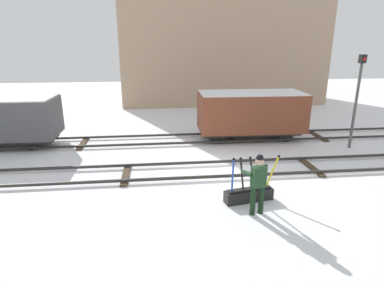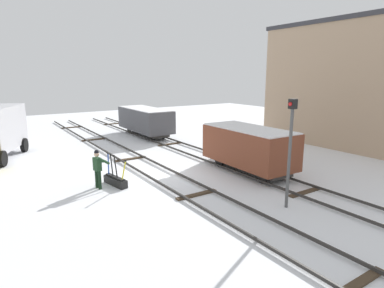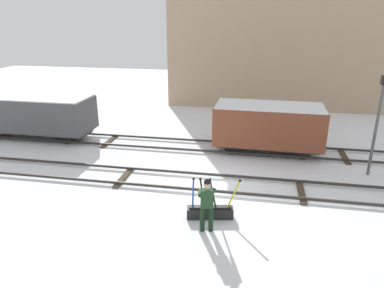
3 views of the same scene
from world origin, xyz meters
The scene contains 8 objects.
ground_plane centered at (0.00, 0.00, 0.00)m, with size 60.00×60.00×0.00m, color white.
track_main_line centered at (0.00, 0.00, 0.11)m, with size 44.00×1.94×0.18m.
track_siding_near centered at (0.00, 4.09, 0.11)m, with size 44.00×1.94×0.18m.
switch_lever_frame centered at (0.37, -2.38, 0.25)m, with size 1.75×0.64×1.45m.
rail_worker centered at (0.37, -3.14, 1.00)m, with size 0.63×0.68×1.77m.
signal_post centered at (6.42, 2.19, 2.52)m, with size 0.24×0.32×4.14m.
apartment_building centered at (2.96, 15.89, 4.32)m, with size 15.78×7.01×8.64m.
freight_car_mid_siding centered at (2.26, 4.09, 1.35)m, with size 5.11×2.34×2.34m.
Camera 1 is at (-2.33, -11.02, 4.62)m, focal length 30.19 mm.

